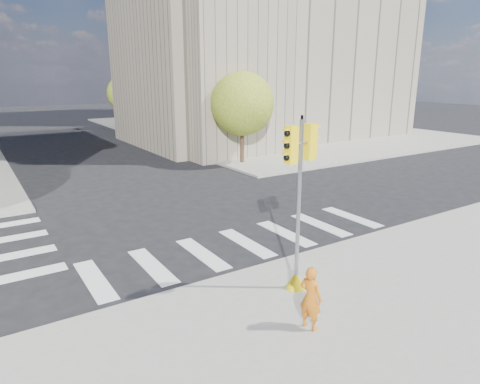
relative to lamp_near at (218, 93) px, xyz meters
The scene contains 11 objects.
ground 16.76m from the lamp_near, 119.74° to the right, with size 160.00×160.00×0.00m, color black.
sidewalk_far_right 17.56m from the lamp_near, 45.00° to the left, with size 28.00×40.00×0.15m, color gray.
civic_building 9.54m from the lamp_near, 34.00° to the left, with size 26.00×16.00×19.39m.
office_tower 32.99m from the lamp_near, 63.43° to the left, with size 20.00×18.00×30.00m, color #9EA0A3.
tree_re_near 4.07m from the lamp_near, 97.13° to the right, with size 4.20×4.20×6.16m.
tree_re_mid 8.02m from the lamp_near, 93.58° to the left, with size 4.60×4.60×6.66m.
tree_re_far 20.02m from the lamp_near, 91.43° to the left, with size 4.00×4.00×5.88m.
lamp_near is the anchor object (origin of this frame).
lamp_far 14.00m from the lamp_near, 90.00° to the left, with size 0.35×0.18×8.11m.
traffic_signal 21.86m from the lamp_near, 114.36° to the right, with size 1.08×0.56×4.77m.
photographer 23.94m from the lamp_near, 114.85° to the right, with size 0.56×0.37×1.55m, color #CF6913.
Camera 1 is at (-8.09, -14.04, 5.88)m, focal length 32.00 mm.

